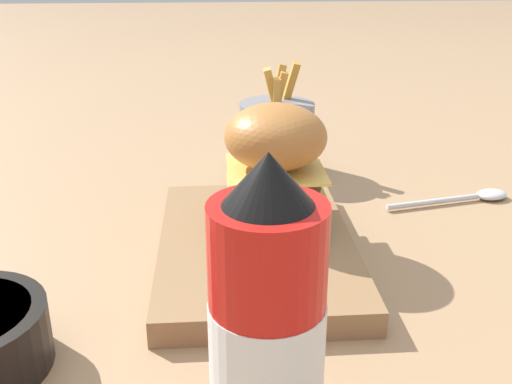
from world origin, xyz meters
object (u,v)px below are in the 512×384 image
Objects in this scene: serving_board at (256,248)px; spoon at (474,197)px; burger at (275,164)px; fries_basket at (277,136)px; ketchup_bottle at (265,350)px.

spoon is (-0.13, 0.29, -0.01)m from serving_board.
fries_basket is (-0.22, 0.03, -0.04)m from burger.
burger and fries_basket have the same top height.
ketchup_bottle reaches higher than spoon.
burger is 0.32m from ketchup_bottle.
ketchup_bottle is 1.25× the size of spoon.
serving_board is at bearing -31.54° from burger.
serving_board is at bearing 176.88° from ketchup_bottle.
fries_basket is at bearing 173.29° from ketchup_bottle.
burger is 0.23m from fries_basket.
ketchup_bottle is (0.28, -0.02, 0.08)m from serving_board.
spoon is (-0.09, 0.26, -0.09)m from burger.
spoon is (-0.41, 0.30, -0.09)m from ketchup_bottle.
spoon is (0.13, 0.24, -0.05)m from fries_basket.
ketchup_bottle is at bearing -3.12° from serving_board.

